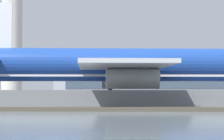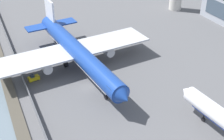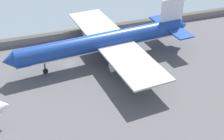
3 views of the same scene
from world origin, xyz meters
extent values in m
plane|color=#565659|center=(0.00, 0.00, 0.00)|extent=(500.00, 500.00, 0.00)
cube|color=#474238|center=(0.00, -20.50, 0.25)|extent=(320.00, 3.00, 0.50)
cube|color=slate|center=(0.00, -16.00, 1.20)|extent=(280.00, 0.08, 2.40)
cylinder|color=slate|center=(0.00, -16.00, 1.20)|extent=(0.10, 0.10, 2.40)
cylinder|color=#193D93|center=(-10.39, 0.96, 6.25)|extent=(51.21, 9.60, 5.10)
cone|color=#193D93|center=(16.39, 3.34, 6.25)|extent=(3.73, 5.12, 4.84)
cone|color=#193D93|center=(-37.16, -1.42, 6.25)|extent=(3.71, 4.87, 4.59)
cube|color=#232D3D|center=(12.96, 3.04, 6.88)|extent=(3.18, 4.57, 1.53)
cube|color=silver|center=(-10.39, 0.96, 4.84)|extent=(43.50, 7.90, 0.92)
cube|color=#B7BABF|center=(-14.01, 12.91, 5.61)|extent=(13.33, 25.36, 0.51)
cube|color=#B7BABF|center=(-11.84, -11.45, 5.61)|extent=(13.33, 25.36, 0.51)
cylinder|color=#B7BABF|center=(-12.31, 11.10, 3.95)|extent=(7.35, 3.43, 2.80)
cylinder|color=#B7BABF|center=(-10.49, -9.36, 3.95)|extent=(7.35, 3.43, 2.80)
cube|color=silver|center=(-32.72, -1.03, 11.35)|extent=(7.67, 1.29, 8.67)
cube|color=#193D93|center=(-33.12, 3.44, 6.63)|extent=(5.87, 9.38, 0.41)
cube|color=#193D93|center=(-32.32, -5.50, 6.63)|extent=(5.87, 9.38, 0.41)
cylinder|color=black|center=(7.38, 2.54, 2.21)|extent=(0.36, 0.36, 2.98)
cylinder|color=black|center=(7.38, 2.54, 0.71)|extent=(1.47, 0.69, 1.43)
cylinder|color=black|center=(-14.18, 3.31, 2.21)|extent=(0.41, 0.41, 2.98)
cylinder|color=black|center=(-14.18, 3.31, 0.71)|extent=(1.74, 1.29, 1.64)
cylinder|color=black|center=(-13.70, -2.02, 2.21)|extent=(0.41, 0.41, 2.98)
cylinder|color=black|center=(-13.70, -2.02, 0.71)|extent=(1.74, 1.29, 1.64)
cone|color=white|center=(18.77, 19.79, 4.76)|extent=(2.88, 3.92, 3.69)
cube|color=yellow|center=(-9.84, -13.00, 0.75)|extent=(2.13, 3.43, 1.11)
cube|color=#283847|center=(-9.77, -13.39, 1.55)|extent=(1.45, 1.33, 0.50)
cylinder|color=black|center=(-9.00, -13.86, 0.35)|extent=(0.34, 0.73, 0.70)
cylinder|color=black|center=(-10.34, -14.09, 0.35)|extent=(0.34, 0.73, 0.70)
cylinder|color=black|center=(-9.34, -11.91, 0.35)|extent=(0.34, 0.73, 0.70)
cylinder|color=black|center=(-10.68, -12.14, 0.35)|extent=(0.34, 0.73, 0.70)
camera|label=1|loc=(-10.36, -80.62, 2.53)|focal=85.00mm
camera|label=2|loc=(69.45, -23.97, 49.97)|focal=50.00mm
camera|label=3|loc=(13.62, 77.18, 47.81)|focal=50.00mm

